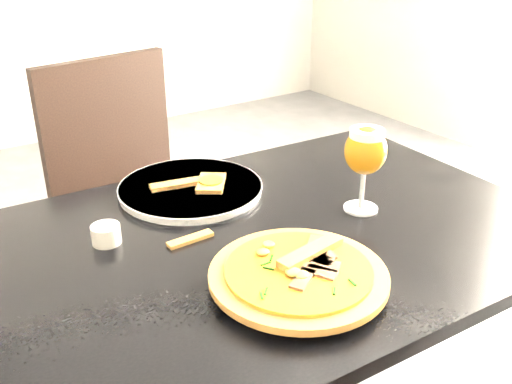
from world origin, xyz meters
TOP-DOWN VIEW (x-y plane):
  - dining_table at (-0.03, 0.06)m, footprint 1.24×0.86m
  - chair_far at (-0.05, 0.74)m, footprint 0.51×0.51m
  - plate_main at (-0.09, -0.11)m, footprint 0.35×0.35m
  - pizza at (-0.10, -0.12)m, footprint 0.31×0.31m
  - plate_second at (-0.07, 0.32)m, footprint 0.36×0.36m
  - crust_scraps at (-0.05, 0.31)m, footprint 0.19×0.13m
  - loose_crust at (-0.18, 0.12)m, footprint 0.10×0.02m
  - sauce_cup at (-0.32, 0.21)m, footprint 0.06×0.06m
  - beer_glass at (0.20, 0.03)m, footprint 0.09×0.09m

SIDE VIEW (x-z plane):
  - chair_far at x=-0.05m, z-range 0.05..1.02m
  - dining_table at x=-0.03m, z-range 0.28..1.03m
  - loose_crust at x=-0.18m, z-range 0.75..0.76m
  - plate_main at x=-0.09m, z-range 0.75..0.76m
  - plate_second at x=-0.07m, z-range 0.75..0.77m
  - sauce_cup at x=-0.32m, z-range 0.75..0.79m
  - crust_scraps at x=-0.05m, z-range 0.77..0.78m
  - pizza at x=-0.10m, z-range 0.76..0.79m
  - beer_glass at x=0.20m, z-range 0.79..0.98m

